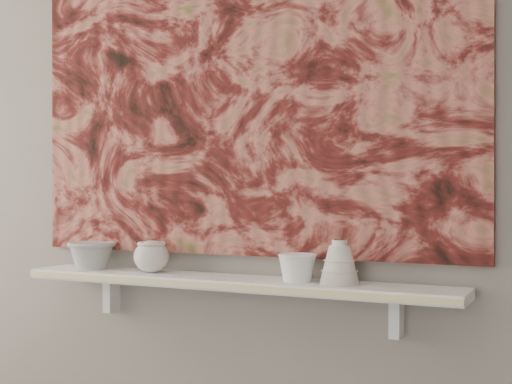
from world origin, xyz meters
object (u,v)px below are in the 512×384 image
Objects in this scene: painting at (243,79)px; bowl_white at (297,267)px; bell_vessel at (339,262)px; bowl_grey at (92,255)px; cup_cream at (151,257)px; shelf at (231,282)px.

painting reaches higher than bowl_white.
bowl_grey is at bearing 180.00° from bell_vessel.
bowl_white is (0.22, -0.08, -0.57)m from painting.
bowl_grey is 1.43× the size of bowl_white.
bell_vessel reaches higher than bowl_grey.
painting is at bearing 159.58° from bowl_white.
painting is 0.65m from bell_vessel.
bell_vessel is at bearing 0.00° from cup_cream.
painting is at bearing 8.76° from bowl_grey.
bowl_white is at bearing 0.00° from bowl_grey.
bowl_white is at bearing 0.00° from cup_cream.
cup_cream is at bearing 180.00° from shelf.
shelf is 11.20× the size of bell_vessel.
cup_cream is 0.63m from bell_vessel.
shelf is 12.49× the size of bowl_white.
cup_cream is 0.89× the size of bell_vessel.
shelf is at bearing 0.00° from cup_cream.
bell_vessel is (0.34, 0.00, 0.08)m from shelf.
bowl_white is (0.74, 0.00, -0.01)m from bowl_grey.
shelf is 0.35m from bell_vessel.
bowl_grey reaches higher than shelf.
cup_cream is at bearing 0.00° from bowl_grey.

